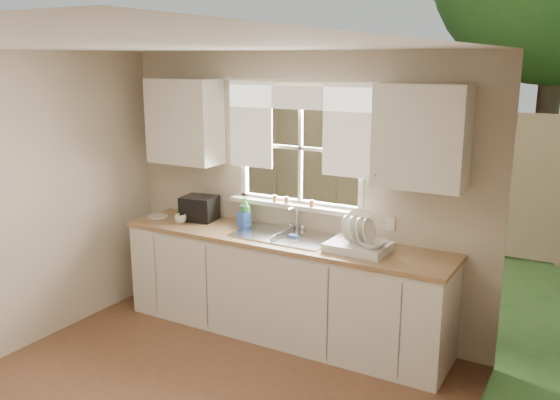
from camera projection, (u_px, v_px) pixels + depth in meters
The scene contains 19 objects.
room_walls at pixel (141, 258), 3.63m from camera, with size 3.62×4.02×2.50m.
ceiling at pixel (137, 46), 3.39m from camera, with size 3.60×4.00×0.02m, color silver.
window at pixel (299, 167), 5.31m from camera, with size 1.38×0.16×1.06m.
curtains at pixel (297, 117), 5.17m from camera, with size 1.50×0.03×0.81m.
base_cabinets at pixel (282, 288), 5.29m from camera, with size 3.00×0.62×0.87m, color silver.
countertop at pixel (282, 239), 5.18m from camera, with size 3.04×0.65×0.04m, color #9C764E.
upper_cabinet_left at pixel (185, 121), 5.64m from camera, with size 0.70×0.33×0.80m, color silver.
upper_cabinet_right at pixel (422, 136), 4.53m from camera, with size 0.70×0.33×0.80m, color silver.
wall_outlet at pixel (391, 224), 4.97m from camera, with size 0.08×0.01×0.12m, color beige.
sill_jars at pixel (291, 200), 5.36m from camera, with size 0.42×0.04×0.06m.
sink at pixel (283, 244), 5.22m from camera, with size 0.88×0.52×0.40m.
dish_rack at pixel (358, 242), 4.81m from camera, with size 0.50×0.38×0.31m.
bowl at pixel (372, 244), 4.69m from camera, with size 0.22×0.22×0.06m, color white.
soap_bottle_a at pixel (245, 212), 5.47m from camera, with size 0.11×0.11×0.28m, color green.
soap_bottle_b at pixel (244, 216), 5.46m from camera, with size 0.10×0.10×0.22m, color blue.
soap_bottle_c at pixel (192, 211), 5.78m from camera, with size 0.12×0.12×0.15m, color beige.
saucer at pixel (158, 216), 5.84m from camera, with size 0.20×0.20×0.01m, color silver.
cup at pixel (180, 219), 5.61m from camera, with size 0.11×0.11×0.09m, color silver.
black_appliance at pixel (199, 208), 5.71m from camera, with size 0.31×0.27×0.23m, color black.
Camera 1 is at (2.46, -2.63, 2.43)m, focal length 38.00 mm.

